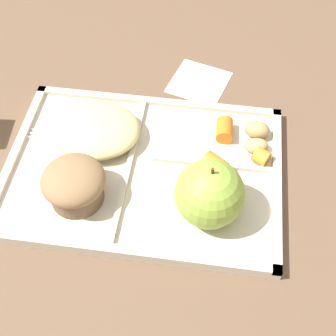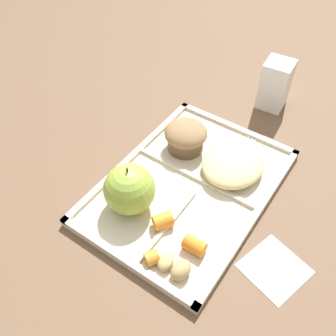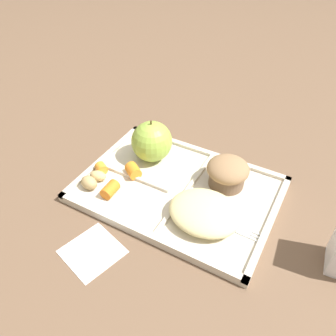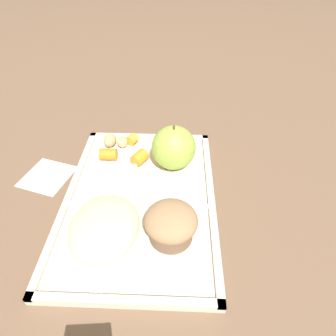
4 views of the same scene
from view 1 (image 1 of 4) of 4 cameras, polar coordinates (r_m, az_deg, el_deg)
The scene contains 14 objects.
ground at distance 0.67m, azimuth -3.06°, elevation -0.63°, with size 6.00×6.00×0.00m, color brown.
lunch_tray at distance 0.67m, azimuth -3.04°, elevation -0.31°, with size 0.39×0.28×0.02m.
green_apple at distance 0.59m, azimuth 5.14°, elevation -3.20°, with size 0.09×0.09×0.10m.
bran_muffin at distance 0.62m, azimuth -11.45°, elevation -1.94°, with size 0.09×0.09×0.06m.
carrot_slice_edge at distance 0.70m, azimuth 6.97°, elevation 4.69°, with size 0.02×0.02×0.04m, color orange.
carrot_slice_center at distance 0.65m, azimuth 5.76°, elevation 0.40°, with size 0.03×0.03×0.03m, color orange.
carrot_slice_back at distance 0.67m, azimuth 11.44°, elevation 1.35°, with size 0.02×0.02×0.02m, color orange.
potato_chunk_golden at distance 0.70m, azimuth 10.92°, elevation 4.63°, with size 0.04×0.03×0.03m, color tan.
potato_chunk_large at distance 0.69m, azimuth 10.81°, elevation 2.72°, with size 0.03×0.02×0.02m, color tan.
egg_noodle_pile at distance 0.69m, azimuth -9.01°, elevation 4.72°, with size 0.13×0.11×0.04m, color beige.
meatball_front at distance 0.70m, azimuth -8.59°, elevation 5.13°, with size 0.03×0.03×0.03m, color brown.
meatball_center at distance 0.68m, azimuth -8.96°, elevation 3.21°, with size 0.03×0.03×0.03m, color #755B4C.
plastic_fork at distance 0.71m, azimuth -12.49°, elevation 3.69°, with size 0.15×0.02×0.00m.
paper_napkin at distance 0.80m, azimuth 3.83°, elevation 10.51°, with size 0.09×0.09×0.00m, color white.
Camera 1 is at (-0.09, 0.39, 0.54)m, focal length 49.53 mm.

